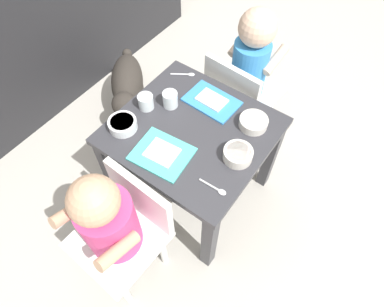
% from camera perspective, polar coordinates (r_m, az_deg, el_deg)
% --- Properties ---
extents(ground_plane, '(7.00, 7.00, 0.00)m').
position_cam_1_polar(ground_plane, '(1.57, 0.00, -6.03)').
color(ground_plane, '#B2ADA3').
extents(kitchen_cabinet_back, '(2.14, 0.32, 0.95)m').
position_cam_1_polar(kitchen_cabinet_back, '(1.83, -28.89, 19.28)').
color(kitchen_cabinet_back, '#232326').
rests_on(kitchen_cabinet_back, ground).
extents(dining_table, '(0.52, 0.55, 0.45)m').
position_cam_1_polar(dining_table, '(1.26, 0.00, 1.90)').
color(dining_table, '#333338').
rests_on(dining_table, ground).
extents(seated_child_left, '(0.29, 0.29, 0.66)m').
position_cam_1_polar(seated_child_left, '(1.07, -13.49, -11.37)').
color(seated_child_left, white).
rests_on(seated_child_left, ground).
extents(seated_child_right, '(0.30, 0.30, 0.69)m').
position_cam_1_polar(seated_child_right, '(1.47, 9.66, 14.50)').
color(seated_child_right, white).
rests_on(seated_child_right, ground).
extents(dog, '(0.40, 0.37, 0.31)m').
position_cam_1_polar(dog, '(1.73, -11.08, 11.48)').
color(dog, '#332D28').
rests_on(dog, ground).
extents(food_tray_left, '(0.18, 0.20, 0.02)m').
position_cam_1_polar(food_tray_left, '(1.13, -5.18, -0.01)').
color(food_tray_left, '#4CC6BC').
rests_on(food_tray_left, dining_table).
extents(food_tray_right, '(0.14, 0.21, 0.02)m').
position_cam_1_polar(food_tray_right, '(1.28, 3.41, 9.01)').
color(food_tray_right, '#388CD8').
rests_on(food_tray_right, dining_table).
extents(water_cup_left, '(0.06, 0.06, 0.06)m').
position_cam_1_polar(water_cup_left, '(1.25, -3.75, 9.14)').
color(water_cup_left, white).
rests_on(water_cup_left, dining_table).
extents(water_cup_right, '(0.06, 0.06, 0.06)m').
position_cam_1_polar(water_cup_right, '(1.26, -7.92, 8.68)').
color(water_cup_right, white).
rests_on(water_cup_right, dining_table).
extents(veggie_bowl_far, '(0.10, 0.10, 0.04)m').
position_cam_1_polar(veggie_bowl_far, '(1.21, -11.83, 4.96)').
color(veggie_bowl_far, white).
rests_on(veggie_bowl_far, dining_table).
extents(cereal_bowl_right_side, '(0.10, 0.10, 0.04)m').
position_cam_1_polar(cereal_bowl_right_side, '(1.11, 7.90, -0.11)').
color(cereal_bowl_right_side, silver).
rests_on(cereal_bowl_right_side, dining_table).
extents(cereal_bowl_left_side, '(0.10, 0.10, 0.03)m').
position_cam_1_polar(cereal_bowl_left_side, '(1.21, 10.52, 5.32)').
color(cereal_bowl_left_side, silver).
rests_on(cereal_bowl_left_side, dining_table).
extents(spoon_by_left_tray, '(0.02, 0.10, 0.01)m').
position_cam_1_polar(spoon_by_left_tray, '(1.06, 4.03, -5.98)').
color(spoon_by_left_tray, silver).
rests_on(spoon_by_left_tray, dining_table).
extents(spoon_by_right_tray, '(0.07, 0.09, 0.01)m').
position_cam_1_polar(spoon_by_right_tray, '(1.39, -1.18, 13.45)').
color(spoon_by_right_tray, silver).
rests_on(spoon_by_right_tray, dining_table).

